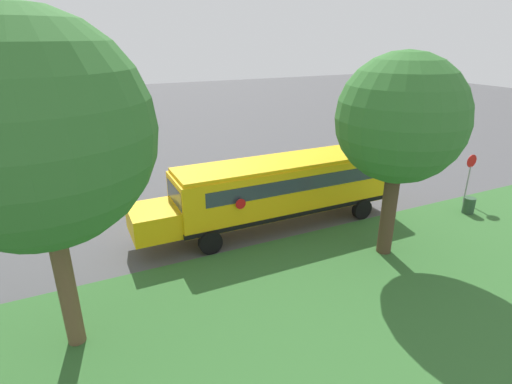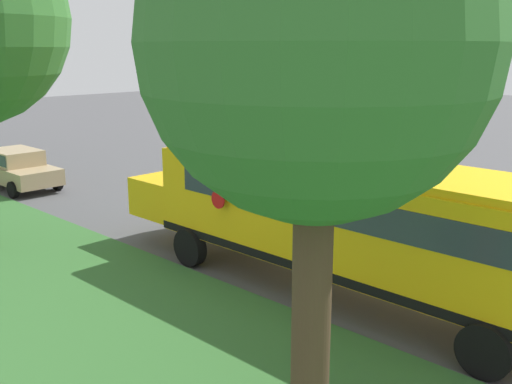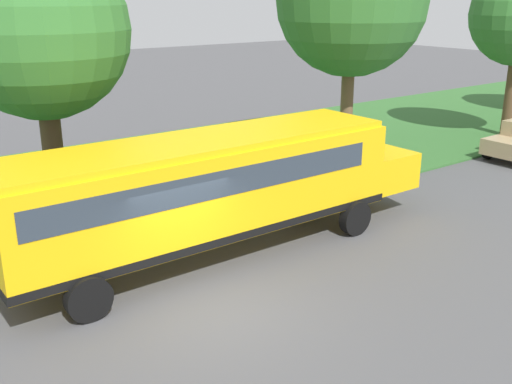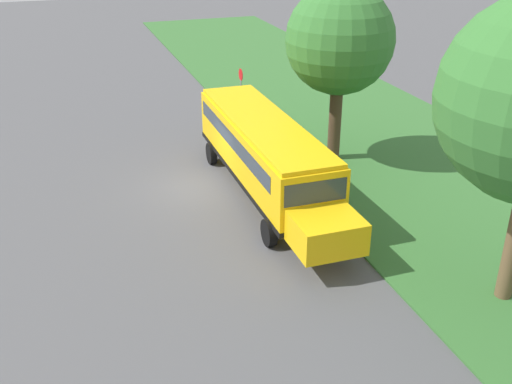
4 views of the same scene
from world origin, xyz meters
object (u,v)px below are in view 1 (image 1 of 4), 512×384
(school_bus, at_px, (280,186))
(oak_tree_beside_bus, at_px, (405,118))
(oak_tree_roadside_mid, at_px, (39,135))
(stop_sign, at_px, (469,173))
(trash_bin, at_px, (469,206))

(school_bus, height_order, oak_tree_beside_bus, oak_tree_beside_bus)
(school_bus, relative_size, oak_tree_roadside_mid, 1.35)
(school_bus, bearing_deg, stop_sign, -101.94)
(school_bus, xyz_separation_m, stop_sign, (-2.15, -10.16, -0.19))
(oak_tree_beside_bus, distance_m, trash_bin, 8.39)
(school_bus, height_order, stop_sign, school_bus)
(oak_tree_roadside_mid, distance_m, stop_sign, 19.97)
(oak_tree_beside_bus, relative_size, trash_bin, 8.93)
(school_bus, relative_size, trash_bin, 13.80)
(stop_sign, xyz_separation_m, trash_bin, (-1.05, 1.02, -1.29))
(oak_tree_beside_bus, distance_m, oak_tree_roadside_mid, 11.84)
(school_bus, distance_m, trash_bin, 9.79)
(oak_tree_roadside_mid, distance_m, trash_bin, 19.23)
(oak_tree_beside_bus, xyz_separation_m, trash_bin, (1.25, -6.45, -5.22))
(school_bus, xyz_separation_m, oak_tree_roadside_mid, (-4.62, 9.13, 4.35))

